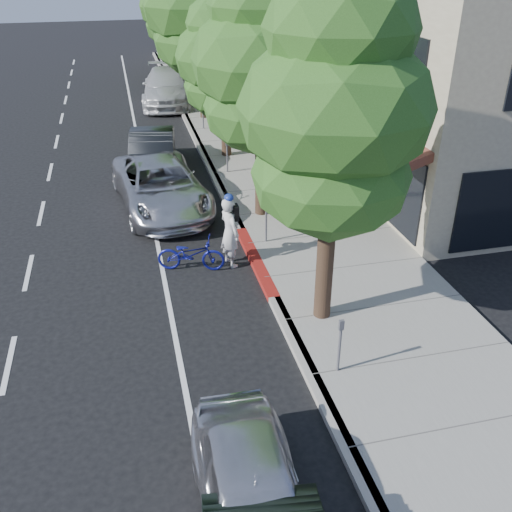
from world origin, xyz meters
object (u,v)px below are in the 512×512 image
object	(u,v)px
street_tree_2	(224,59)
street_tree_5	(173,7)
street_tree_3	(199,7)
dark_sedan	(153,153)
near_car_a	(253,498)
pedestrian	(289,160)
dark_suv_far	(165,82)
street_tree_4	(184,2)
white_pickup	(167,87)
cyclist	(230,232)
street_tree_1	(262,64)
silver_suv	(161,186)
bicycle	(191,254)
street_tree_0	(335,114)

from	to	relation	value
street_tree_2	street_tree_5	distance (m)	18.00
street_tree_3	dark_sedan	bearing A→B (deg)	-113.89
near_car_a	pedestrian	size ratio (longest dim) A/B	2.09
dark_sedan	dark_suv_far	size ratio (longest dim) A/B	1.07
street_tree_4	white_pickup	world-z (taller)	street_tree_4
cyclist	street_tree_2	bearing A→B (deg)	-30.14
street_tree_1	pedestrian	xyz separation A→B (m)	(1.54, 2.13, -3.75)
street_tree_2	dark_suv_far	bearing A→B (deg)	96.71
white_pickup	pedestrian	world-z (taller)	pedestrian
dark_suv_far	near_car_a	world-z (taller)	dark_suv_far
cyclist	near_car_a	size ratio (longest dim) A/B	0.49
cyclist	dark_sedan	xyz separation A→B (m)	(-1.50, 7.86, -0.22)
street_tree_1	white_pickup	bearing A→B (deg)	95.27
cyclist	silver_suv	distance (m)	4.61
near_car_a	street_tree_5	bearing A→B (deg)	87.13
dark_sedan	street_tree_2	bearing A→B (deg)	24.41
street_tree_3	dark_sedan	distance (m)	8.89
street_tree_2	street_tree_3	xyz separation A→B (m)	(0.00, 6.00, 1.31)
street_tree_3	silver_suv	distance (m)	11.84
street_tree_5	cyclist	world-z (taller)	street_tree_5
dark_suv_far	bicycle	bearing A→B (deg)	-87.45
street_tree_5	pedestrian	distance (m)	22.14
street_tree_2	near_car_a	bearing A→B (deg)	-99.57
silver_suv	near_car_a	size ratio (longest dim) A/B	1.40
cyclist	near_car_a	bearing A→B (deg)	151.26
street_tree_2	white_pickup	size ratio (longest dim) A/B	1.03
street_tree_0	near_car_a	distance (m)	7.21
street_tree_4	near_car_a	size ratio (longest dim) A/B	1.96
street_tree_2	street_tree_4	distance (m)	12.04
street_tree_4	cyclist	bearing A→B (deg)	-94.39
dark_sedan	street_tree_1	bearing A→B (deg)	-51.67
bicycle	dark_sedan	world-z (taller)	dark_sedan
street_tree_3	bicycle	xyz separation A→B (m)	(-2.70, -14.89, -4.82)
street_tree_1	near_car_a	xyz separation A→B (m)	(-2.87, -11.05, -4.18)
white_pickup	street_tree_2	bearing A→B (deg)	-75.00
bicycle	dark_suv_far	xyz separation A→B (m)	(1.30, 20.78, 0.28)
silver_suv	street_tree_2	bearing A→B (deg)	48.78
street_tree_1	street_tree_5	bearing A→B (deg)	90.00
street_tree_0	street_tree_4	world-z (taller)	street_tree_4
near_car_a	pedestrian	bearing A→B (deg)	73.31
street_tree_2	silver_suv	bearing A→B (deg)	-124.56
street_tree_1	street_tree_3	world-z (taller)	street_tree_3
near_car_a	street_tree_2	bearing A→B (deg)	82.25
cyclist	silver_suv	world-z (taller)	cyclist
street_tree_2	street_tree_3	size ratio (longest dim) A/B	0.75
white_pickup	dark_suv_far	xyz separation A→B (m)	(0.06, 2.05, -0.14)
bicycle	silver_suv	xyz separation A→B (m)	(-0.40, 4.39, 0.31)
street_tree_0	silver_suv	size ratio (longest dim) A/B	1.36
street_tree_0	street_tree_4	distance (m)	24.00
dark_suv_far	street_tree_4	bearing A→B (deg)	10.46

